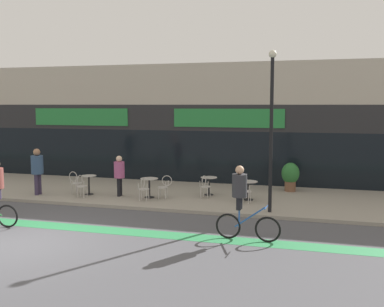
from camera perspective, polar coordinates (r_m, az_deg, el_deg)
name	(u,v)px	position (r m, az deg, el deg)	size (l,w,h in m)	color
ground_plane	(18,244)	(13.11, -21.18, -10.71)	(120.00, 120.00, 0.00)	#4C4C51
sidewalk_slab	(128,192)	(19.20, -8.09, -4.84)	(40.00, 5.50, 0.12)	gray
storefront_facade	(165,123)	(23.25, -3.50, 3.92)	(40.00, 4.06, 5.61)	#B2A899
bike_lane_stripe	(58,226)	(14.59, -16.70, -8.81)	(36.00, 0.70, 0.01)	#2D844C
bistro_table_0	(89,181)	(18.52, -12.97, -3.45)	(0.61, 0.61, 0.78)	black
bistro_table_1	(149,184)	(17.54, -5.44, -3.86)	(0.68, 0.68, 0.76)	black
bistro_table_2	(209,182)	(17.98, 2.16, -3.68)	(0.65, 0.65, 0.72)	black
bistro_table_3	(248,187)	(17.18, 7.15, -4.18)	(0.71, 0.71, 0.72)	black
cafe_chair_0_near	(81,184)	(17.99, -13.91, -3.84)	(0.42, 0.58, 0.90)	#B7B2AD
cafe_chair_0_side	(75,181)	(18.84, -14.62, -3.41)	(0.60, 0.45, 0.90)	#B7B2AD
cafe_chair_1_near	(143,187)	(16.97, -6.18, -4.29)	(0.43, 0.59, 0.90)	#B7B2AD
cafe_chair_1_side	(165,185)	(17.34, -3.50, -4.04)	(0.59, 0.42, 0.90)	#B7B2AD
cafe_chair_2_near	(205,185)	(17.38, 1.64, -4.01)	(0.45, 0.60, 0.90)	#B7B2AD
cafe_chair_3_near	(245,189)	(16.57, 6.79, -4.55)	(0.45, 0.60, 0.90)	#B7B2AD
planter_pot	(290,175)	(19.18, 12.39, -2.73)	(0.74, 0.74, 1.20)	brown
lamp_post	(271,120)	(15.07, 10.05, 4.18)	(0.26, 0.26, 5.37)	black
cyclist_2	(242,199)	(12.43, 6.38, -5.75)	(1.82, 0.49, 2.07)	black
pedestrian_near_end	(37,167)	(19.00, -19.06, -1.68)	(0.49, 0.49, 1.86)	#382D47
pedestrian_far_end	(119,172)	(17.93, -9.22, -2.35)	(0.43, 0.43, 1.61)	black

